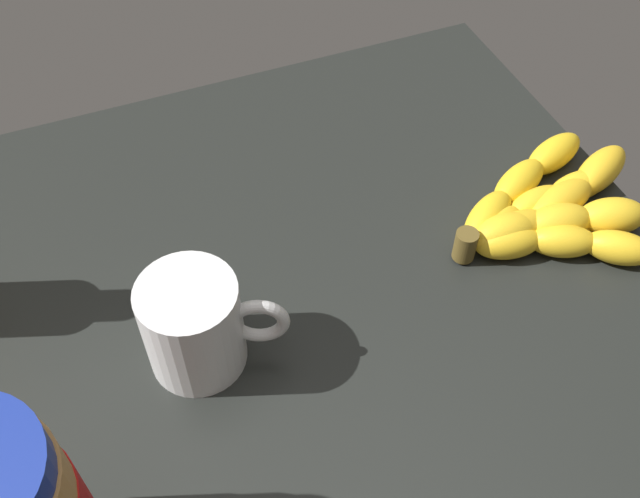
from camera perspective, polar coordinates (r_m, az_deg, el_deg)
ground_plane at (r=63.85cm, az=-2.94°, el=-6.39°), size 71.22×65.06×4.27cm
banana_bunch at (r=70.71cm, az=17.11°, el=2.89°), size 21.97×18.05×3.47cm
coffee_mug at (r=57.13cm, az=-9.57°, el=-5.82°), size 10.94×7.66×8.58cm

